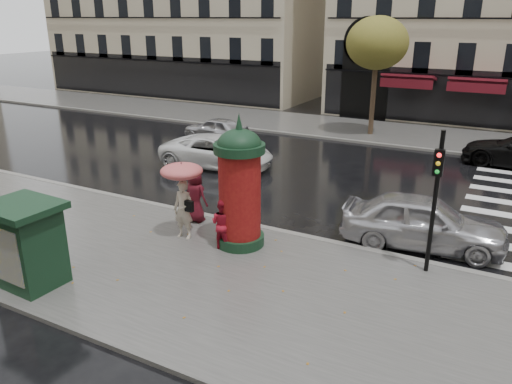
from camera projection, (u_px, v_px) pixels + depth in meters
The scene contains 15 objects.
ground at pixel (252, 279), 13.22m from camera, with size 160.00×160.00×0.00m, color black.
near_sidewalk at pixel (243, 286), 12.78m from camera, with size 90.00×7.00×0.12m, color #474744.
far_sidewalk at pixel (409, 135), 28.97m from camera, with size 90.00×6.00×0.12m, color #474744.
near_kerb at pixel (298, 236), 15.69m from camera, with size 90.00×0.25×0.14m, color slate.
far_kerb at pixel (396, 146), 26.48m from camera, with size 90.00×0.25×0.14m, color slate.
tree_far_left at pixel (377, 43), 27.33m from camera, with size 3.40×3.40×6.64m.
woman_umbrella at pixel (183, 188), 14.93m from camera, with size 1.27×1.27×2.44m.
woman_red at pixel (222, 224), 14.52m from camera, with size 0.74×0.58×1.52m, color #A51426.
man_burgundy at pixel (195, 196), 16.41m from camera, with size 0.87×0.56×1.77m, color #53101B.
morris_column at pixel (240, 184), 14.38m from camera, with size 1.47×1.47×3.96m.
traffic_light at pixel (436, 190), 12.60m from camera, with size 0.25×0.36×3.85m.
newsstand at pixel (27, 243), 12.44m from camera, with size 1.88×1.61×2.18m.
car_silver at pixel (423, 221), 14.86m from camera, with size 1.92×4.77×1.63m, color #B6B6BB.
car_white at pixel (217, 152), 22.87m from camera, with size 2.40×5.20×1.45m, color white.
car_far_silver at pixel (216, 129), 27.85m from camera, with size 1.52×3.79×1.29m, color silver.
Camera 1 is at (5.63, -10.24, 6.60)m, focal length 35.00 mm.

